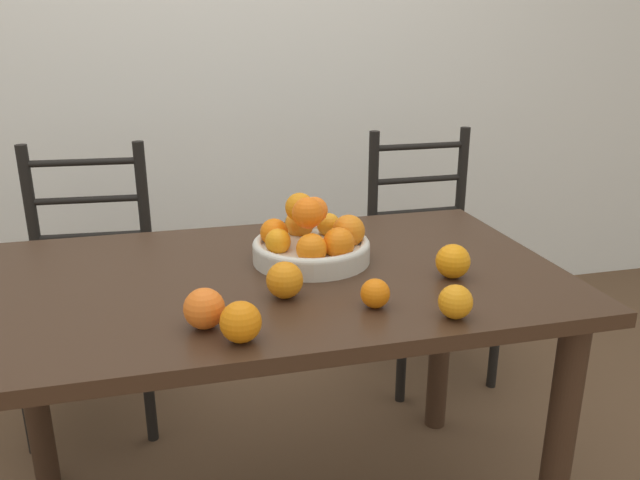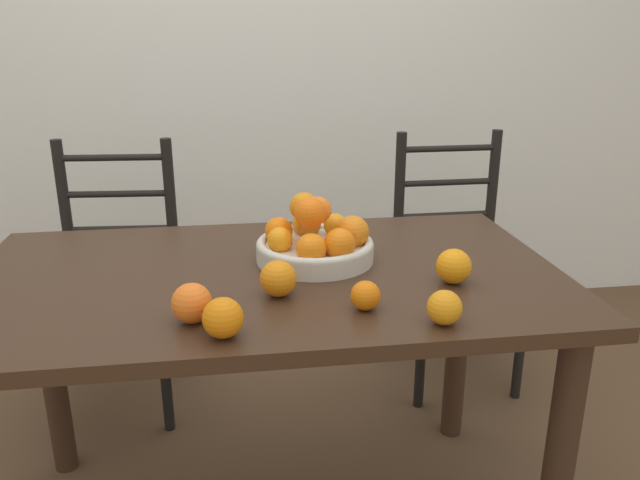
% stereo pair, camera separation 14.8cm
% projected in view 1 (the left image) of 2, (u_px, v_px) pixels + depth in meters
% --- Properties ---
extents(wall_back, '(8.00, 0.06, 2.60)m').
position_uv_depth(wall_back, '(206.00, 34.00, 2.67)').
color(wall_back, silver).
rests_on(wall_back, ground_plane).
extents(dining_table, '(1.43, 0.82, 0.76)m').
position_uv_depth(dining_table, '(268.00, 317.00, 1.54)').
color(dining_table, '#382316').
rests_on(dining_table, ground_plane).
extents(fruit_bowl, '(0.30, 0.30, 0.18)m').
position_uv_depth(fruit_bowl, '(312.00, 241.00, 1.58)').
color(fruit_bowl, beige).
rests_on(fruit_bowl, dining_table).
extents(orange_loose_0, '(0.08, 0.08, 0.08)m').
position_uv_depth(orange_loose_0, '(453.00, 261.00, 1.47)').
color(orange_loose_0, orange).
rests_on(orange_loose_0, dining_table).
extents(orange_loose_1, '(0.07, 0.07, 0.07)m').
position_uv_depth(orange_loose_1, '(455.00, 302.00, 1.27)').
color(orange_loose_1, orange).
rests_on(orange_loose_1, dining_table).
extents(orange_loose_2, '(0.08, 0.08, 0.08)m').
position_uv_depth(orange_loose_2, '(241.00, 322.00, 1.17)').
color(orange_loose_2, orange).
rests_on(orange_loose_2, dining_table).
extents(orange_loose_3, '(0.08, 0.08, 0.08)m').
position_uv_depth(orange_loose_3, '(204.00, 309.00, 1.22)').
color(orange_loose_3, orange).
rests_on(orange_loose_3, dining_table).
extents(orange_loose_4, '(0.06, 0.06, 0.06)m').
position_uv_depth(orange_loose_4, '(375.00, 293.00, 1.32)').
color(orange_loose_4, orange).
rests_on(orange_loose_4, dining_table).
extents(orange_loose_5, '(0.08, 0.08, 0.08)m').
position_uv_depth(orange_loose_5, '(285.00, 280.00, 1.36)').
color(orange_loose_5, orange).
rests_on(orange_loose_5, dining_table).
extents(chair_left, '(0.45, 0.43, 0.95)m').
position_uv_depth(chair_left, '(90.00, 288.00, 2.14)').
color(chair_left, black).
rests_on(chair_left, ground_plane).
extents(chair_right, '(0.42, 0.40, 0.95)m').
position_uv_depth(chair_right, '(429.00, 257.00, 2.43)').
color(chair_right, black).
rests_on(chair_right, ground_plane).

